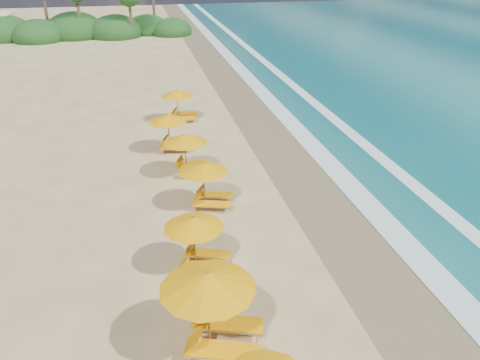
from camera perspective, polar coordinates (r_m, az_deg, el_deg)
ground at (r=20.73m, az=-0.00°, el=-2.97°), size 160.00×160.00×0.00m
wet_sand at (r=21.84m, az=10.31°, el=-1.79°), size 4.00×160.00×0.01m
surf_foam at (r=22.94m, az=16.57°, el=-1.01°), size 4.00×160.00×0.01m
station_1 at (r=13.15m, az=-2.95°, el=-15.05°), size 3.41×3.33×2.67m
station_2 at (r=16.31m, az=-5.00°, el=-7.20°), size 2.72×2.67×2.11m
station_3 at (r=20.11m, az=-3.94°, el=-0.17°), size 2.69×2.62×2.13m
station_4 at (r=23.12m, az=-6.22°, el=3.51°), size 2.47×2.31×2.19m
station_5 at (r=26.09m, az=-8.31°, el=6.07°), size 2.56×2.44×2.15m
station_6 at (r=30.70m, az=-7.28°, el=9.27°), size 2.44×2.29×2.14m
treeline at (r=64.09m, az=-18.55°, el=17.02°), size 25.80×8.80×9.74m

